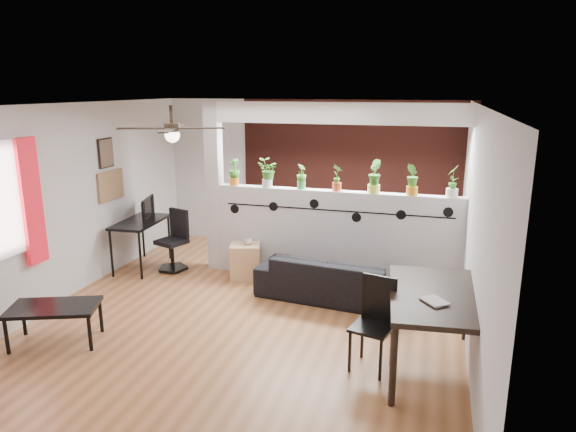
{
  "coord_description": "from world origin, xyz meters",
  "views": [
    {
      "loc": [
        2.15,
        -5.65,
        2.8
      ],
      "look_at": [
        0.33,
        0.6,
        1.16
      ],
      "focal_mm": 32.0,
      "sensor_mm": 36.0,
      "label": 1
    }
  ],
  "objects_px": {
    "potted_plant_6": "(453,180)",
    "sofa": "(332,278)",
    "potted_plant_0": "(234,171)",
    "potted_plant_1": "(267,172)",
    "potted_plant_4": "(374,175)",
    "cup": "(248,242)",
    "coffee_table": "(54,310)",
    "cube_shelf": "(245,261)",
    "folding_chair": "(376,315)",
    "ceiling_fan": "(172,130)",
    "potted_plant_5": "(413,178)",
    "office_chair": "(174,244)",
    "potted_plant_2": "(301,176)",
    "potted_plant_3": "(337,177)",
    "dining_table": "(437,301)",
    "computer_desk": "(140,225)"
  },
  "relations": [
    {
      "from": "potted_plant_0",
      "to": "sofa",
      "type": "height_order",
      "value": "potted_plant_0"
    },
    {
      "from": "potted_plant_1",
      "to": "potted_plant_6",
      "type": "bearing_deg",
      "value": 0.0
    },
    {
      "from": "potted_plant_6",
      "to": "dining_table",
      "type": "bearing_deg",
      "value": -93.37
    },
    {
      "from": "dining_table",
      "to": "folding_chair",
      "type": "xyz_separation_m",
      "value": [
        -0.59,
        -0.1,
        -0.17
      ]
    },
    {
      "from": "computer_desk",
      "to": "potted_plant_0",
      "type": "bearing_deg",
      "value": 13.02
    },
    {
      "from": "potted_plant_0",
      "to": "computer_desk",
      "type": "xyz_separation_m",
      "value": [
        -1.47,
        -0.34,
        -0.87
      ]
    },
    {
      "from": "potted_plant_0",
      "to": "office_chair",
      "type": "bearing_deg",
      "value": -162.69
    },
    {
      "from": "potted_plant_5",
      "to": "office_chair",
      "type": "relative_size",
      "value": 0.47
    },
    {
      "from": "sofa",
      "to": "potted_plant_5",
      "type": "bearing_deg",
      "value": -137.11
    },
    {
      "from": "sofa",
      "to": "folding_chair",
      "type": "bearing_deg",
      "value": 121.67
    },
    {
      "from": "potted_plant_1",
      "to": "potted_plant_4",
      "type": "xyz_separation_m",
      "value": [
        1.58,
        0.0,
        0.02
      ]
    },
    {
      "from": "potted_plant_3",
      "to": "coffee_table",
      "type": "height_order",
      "value": "potted_plant_3"
    },
    {
      "from": "potted_plant_6",
      "to": "cup",
      "type": "distance_m",
      "value": 3.02
    },
    {
      "from": "potted_plant_5",
      "to": "coffee_table",
      "type": "bearing_deg",
      "value": -142.53
    },
    {
      "from": "potted_plant_1",
      "to": "computer_desk",
      "type": "distance_m",
      "value": 2.21
    },
    {
      "from": "potted_plant_2",
      "to": "coffee_table",
      "type": "relative_size",
      "value": 0.34
    },
    {
      "from": "sofa",
      "to": "cup",
      "type": "bearing_deg",
      "value": -9.27
    },
    {
      "from": "coffee_table",
      "to": "folding_chair",
      "type": "bearing_deg",
      "value": 8.37
    },
    {
      "from": "potted_plant_2",
      "to": "sofa",
      "type": "distance_m",
      "value": 1.58
    },
    {
      "from": "ceiling_fan",
      "to": "potted_plant_2",
      "type": "height_order",
      "value": "ceiling_fan"
    },
    {
      "from": "office_chair",
      "to": "dining_table",
      "type": "height_order",
      "value": "office_chair"
    },
    {
      "from": "potted_plant_1",
      "to": "potted_plant_0",
      "type": "bearing_deg",
      "value": 180.0
    },
    {
      "from": "coffee_table",
      "to": "potted_plant_2",
      "type": "bearing_deg",
      "value": 53.34
    },
    {
      "from": "cup",
      "to": "folding_chair",
      "type": "height_order",
      "value": "folding_chair"
    },
    {
      "from": "coffee_table",
      "to": "cube_shelf",
      "type": "bearing_deg",
      "value": 61.87
    },
    {
      "from": "potted_plant_6",
      "to": "sofa",
      "type": "xyz_separation_m",
      "value": [
        -1.48,
        -0.71,
        -1.3
      ]
    },
    {
      "from": "ceiling_fan",
      "to": "coffee_table",
      "type": "height_order",
      "value": "ceiling_fan"
    },
    {
      "from": "potted_plant_3",
      "to": "potted_plant_0",
      "type": "bearing_deg",
      "value": 180.0
    },
    {
      "from": "potted_plant_2",
      "to": "potted_plant_3",
      "type": "xyz_separation_m",
      "value": [
        0.53,
        0.0,
        0.01
      ]
    },
    {
      "from": "potted_plant_6",
      "to": "coffee_table",
      "type": "relative_size",
      "value": 0.41
    },
    {
      "from": "potted_plant_6",
      "to": "cube_shelf",
      "type": "xyz_separation_m",
      "value": [
        -2.88,
        -0.34,
        -1.32
      ]
    },
    {
      "from": "potted_plant_3",
      "to": "dining_table",
      "type": "distance_m",
      "value": 2.77
    },
    {
      "from": "potted_plant_0",
      "to": "coffee_table",
      "type": "relative_size",
      "value": 0.38
    },
    {
      "from": "ceiling_fan",
      "to": "office_chair",
      "type": "xyz_separation_m",
      "value": [
        -0.9,
        1.51,
        -1.9
      ]
    },
    {
      "from": "computer_desk",
      "to": "potted_plant_5",
      "type": "bearing_deg",
      "value": 4.74
    },
    {
      "from": "potted_plant_5",
      "to": "potted_plant_0",
      "type": "bearing_deg",
      "value": 180.0
    },
    {
      "from": "potted_plant_4",
      "to": "dining_table",
      "type": "bearing_deg",
      "value": -67.32
    },
    {
      "from": "potted_plant_1",
      "to": "office_chair",
      "type": "height_order",
      "value": "potted_plant_1"
    },
    {
      "from": "potted_plant_2",
      "to": "cup",
      "type": "relative_size",
      "value": 3.01
    },
    {
      "from": "potted_plant_2",
      "to": "potted_plant_3",
      "type": "relative_size",
      "value": 0.94
    },
    {
      "from": "potted_plant_2",
      "to": "dining_table",
      "type": "distance_m",
      "value": 3.07
    },
    {
      "from": "potted_plant_2",
      "to": "folding_chair",
      "type": "distance_m",
      "value": 2.87
    },
    {
      "from": "potted_plant_2",
      "to": "coffee_table",
      "type": "distance_m",
      "value": 3.7
    },
    {
      "from": "folding_chair",
      "to": "potted_plant_4",
      "type": "bearing_deg",
      "value": 98.3
    },
    {
      "from": "potted_plant_5",
      "to": "potted_plant_3",
      "type": "bearing_deg",
      "value": 180.0
    },
    {
      "from": "potted_plant_3",
      "to": "sofa",
      "type": "bearing_deg",
      "value": -81.94
    },
    {
      "from": "potted_plant_2",
      "to": "cube_shelf",
      "type": "height_order",
      "value": "potted_plant_2"
    },
    {
      "from": "sofa",
      "to": "cube_shelf",
      "type": "xyz_separation_m",
      "value": [
        -1.4,
        0.37,
        -0.01
      ]
    },
    {
      "from": "potted_plant_5",
      "to": "potted_plant_6",
      "type": "bearing_deg",
      "value": 0.0
    },
    {
      "from": "ceiling_fan",
      "to": "computer_desk",
      "type": "height_order",
      "value": "ceiling_fan"
    }
  ]
}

